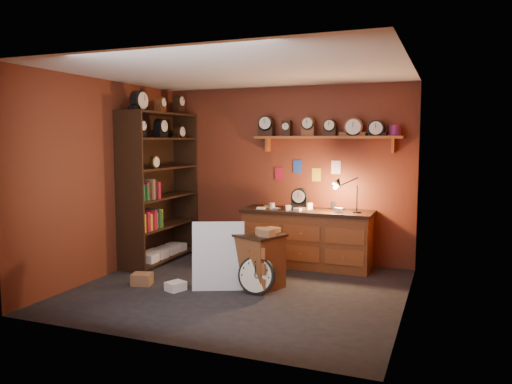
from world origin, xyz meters
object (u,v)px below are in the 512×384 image
object	(u,v)px
shelving_unit	(158,181)
low_cabinet	(257,258)
workbench	(307,235)
big_round_clock	(256,275)

from	to	relation	value
shelving_unit	low_cabinet	xyz separation A→B (m)	(1.95, -0.78, -0.87)
workbench	big_round_clock	world-z (taller)	workbench
shelving_unit	workbench	xyz separation A→B (m)	(2.26, 0.49, -0.78)
workbench	low_cabinet	bearing A→B (deg)	-103.41
workbench	low_cabinet	distance (m)	1.32
shelving_unit	big_round_clock	size ratio (longest dim) A/B	5.46
low_cabinet	big_round_clock	world-z (taller)	low_cabinet
low_cabinet	shelving_unit	bearing A→B (deg)	-179.25
big_round_clock	shelving_unit	bearing A→B (deg)	152.91
shelving_unit	low_cabinet	bearing A→B (deg)	-21.84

